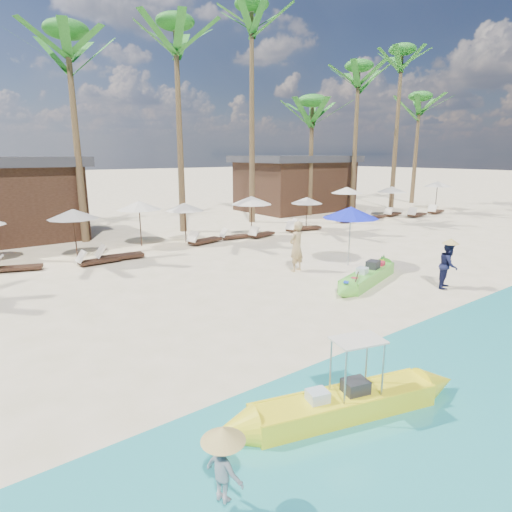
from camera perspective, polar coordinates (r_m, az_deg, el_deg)
ground at (r=13.35m, az=10.31°, el=-6.15°), size 240.00×240.00×0.00m
wet_sand_strip at (r=10.87m, az=30.37°, el=-12.53°), size 240.00×4.50×0.01m
green_canoe at (r=15.61m, az=14.69°, el=-2.58°), size 5.36×2.01×0.70m
yellow_canoe at (r=7.96m, az=11.66°, el=-18.72°), size 5.25×1.78×1.39m
tourist at (r=16.46m, az=5.40°, el=1.27°), size 0.79×0.60×1.94m
vendor_green at (r=15.74m, az=24.27°, el=-1.12°), size 0.94×0.85×1.58m
vendor_yellow at (r=5.92m, az=-4.32°, el=-26.39°), size 0.49×0.66×0.91m
blue_umbrella at (r=17.45m, az=12.53°, el=5.69°), size 2.23×2.23×2.40m
resort_parasol_4 at (r=19.72m, az=-23.20°, el=5.18°), size 2.11×2.11×2.18m
lounger_4_left at (r=18.96m, az=-29.39°, el=-1.23°), size 1.77×1.06×0.58m
lounger_4_right at (r=18.72m, az=-20.53°, el=-0.49°), size 1.73×0.60×0.58m
resort_parasol_5 at (r=21.58m, az=-15.33°, el=6.54°), size 2.16×2.16×2.23m
lounger_5_left at (r=19.15m, az=-18.00°, el=0.09°), size 2.02×0.79×0.67m
resort_parasol_6 at (r=21.93m, az=-9.50°, el=6.49°), size 1.98×1.98×2.04m
lounger_6_left at (r=21.70m, az=-7.08°, el=2.16°), size 2.01×1.00×0.65m
lounger_6_right at (r=22.80m, az=-3.03°, el=2.71°), size 1.69×0.69×0.56m
resort_parasol_7 at (r=22.87m, az=-0.62°, el=7.44°), size 2.19×2.19×2.26m
lounger_7_left at (r=23.28m, az=0.61°, el=2.98°), size 1.82×0.94×0.59m
lounger_7_right at (r=25.19m, az=5.39°, el=3.73°), size 1.88×1.04×0.61m
resort_parasol_8 at (r=25.67m, az=6.79°, el=7.37°), size 1.89×1.89×1.95m
lounger_8_left at (r=25.52m, az=6.35°, el=3.87°), size 2.01×1.10×0.65m
resort_parasol_9 at (r=30.37m, az=12.02°, el=8.59°), size 2.16×2.16×2.23m
lounger_9_left at (r=29.14m, az=12.14°, el=4.84°), size 1.94×0.67×0.65m
lounger_9_right at (r=31.27m, az=15.51°, el=5.18°), size 1.78×0.84×0.58m
resort_parasol_10 at (r=32.55m, az=17.65°, el=8.47°), size 2.11×2.11×2.17m
lounger_10_left at (r=32.87m, az=17.69°, el=5.43°), size 1.89×0.88×0.62m
lounger_10_right at (r=33.03m, az=20.59°, el=5.27°), size 2.00×0.85×0.66m
resort_parasol_11 at (r=38.57m, az=23.06°, el=8.84°), size 2.20×2.20×2.26m
lounger_11_left at (r=35.37m, az=22.79°, el=5.56°), size 2.00×0.94×0.65m
palm_3 at (r=23.89m, az=-23.64°, el=22.40°), size 2.08×2.08×10.52m
palm_4 at (r=25.74m, az=-10.55°, el=24.49°), size 2.08×2.08×11.70m
palm_5 at (r=29.06m, az=-0.58°, el=26.15°), size 2.08×2.08×13.60m
palm_6 at (r=32.04m, az=7.50°, el=18.03°), size 2.08×2.08×8.51m
palm_7 at (r=34.37m, az=13.43°, el=20.73°), size 2.08×2.08×11.08m
palm_8 at (r=37.84m, az=18.70°, el=21.53°), size 2.08×2.08×12.70m
palm_9 at (r=42.62m, az=20.92°, el=17.49°), size 2.08×2.08×9.82m
pavilion_east at (r=34.97m, az=5.20°, el=9.73°), size 8.80×6.60×4.30m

